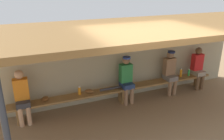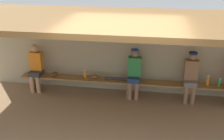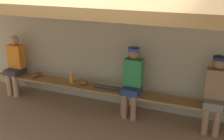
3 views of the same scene
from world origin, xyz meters
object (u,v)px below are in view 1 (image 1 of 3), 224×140
at_px(bench, 122,90).
at_px(baseball_bat, 115,88).
at_px(water_bottle_orange, 181,73).
at_px(baseball_glove_worn, 45,99).
at_px(water_bottle_clear, 80,91).
at_px(player_in_blue, 126,77).
at_px(player_in_red, 198,66).
at_px(player_in_white, 170,70).
at_px(player_with_sunglasses, 22,95).
at_px(water_bottle_blue, 189,72).
at_px(support_post, 7,135).
at_px(baseball_glove_tan, 89,91).

distance_m(bench, baseball_bat, 0.22).
height_order(water_bottle_orange, baseball_glove_worn, water_bottle_orange).
xyz_separation_m(water_bottle_clear, baseball_glove_worn, (-0.88, -0.00, -0.06)).
relative_size(water_bottle_clear, water_bottle_orange, 0.85).
relative_size(player_in_blue, baseball_bat, 1.50).
distance_m(player_in_blue, water_bottle_clear, 1.36).
bearing_deg(water_bottle_orange, baseball_glove_worn, -179.94).
height_order(player_in_blue, player_in_red, player_in_blue).
distance_m(player_in_blue, baseball_bat, 0.43).
bearing_deg(player_in_white, player_in_blue, 180.00).
bearing_deg(player_in_blue, player_with_sunglasses, -179.99).
bearing_deg(water_bottle_blue, water_bottle_clear, 179.56).
xyz_separation_m(player_in_blue, water_bottle_blue, (2.19, 0.01, -0.18)).
bearing_deg(baseball_glove_worn, support_post, 1.42).
distance_m(support_post, player_in_blue, 3.68).
bearing_deg(player_with_sunglasses, baseball_glove_worn, 3.66).
bearing_deg(water_bottle_orange, baseball_bat, -178.96).
height_order(player_with_sunglasses, water_bottle_blue, player_with_sunglasses).
height_order(water_bottle_clear, water_bottle_orange, water_bottle_orange).
bearing_deg(bench, baseball_glove_tan, 177.61).
height_order(support_post, bench, support_post).
bearing_deg(water_bottle_blue, player_with_sunglasses, -179.90).
bearing_deg(water_bottle_clear, player_in_red, -0.52).
distance_m(player_in_blue, baseball_glove_tan, 1.11).
distance_m(player_in_blue, player_in_red, 2.52).
height_order(baseball_glove_tan, baseball_bat, baseball_glove_tan).
distance_m(player_in_red, water_bottle_clear, 3.87).
bearing_deg(player_in_white, baseball_glove_tan, 179.20).
bearing_deg(water_bottle_orange, support_post, -156.41).
relative_size(water_bottle_blue, baseball_glove_worn, 0.95).
distance_m(water_bottle_clear, water_bottle_blue, 3.54).
relative_size(support_post, baseball_glove_tan, 9.17).
bearing_deg(support_post, baseball_bat, 38.34).
relative_size(player_in_blue, water_bottle_clear, 5.93).
relative_size(player_in_blue, water_bottle_orange, 5.02).
height_order(player_in_white, baseball_bat, player_in_white).
height_order(water_bottle_clear, baseball_bat, water_bottle_clear).
distance_m(water_bottle_orange, water_bottle_blue, 0.29).
xyz_separation_m(player_in_red, water_bottle_blue, (-0.33, 0.01, -0.16)).
xyz_separation_m(player_in_red, baseball_bat, (-2.87, -0.00, -0.24)).
relative_size(player_in_white, water_bottle_clear, 5.93).
xyz_separation_m(baseball_glove_tan, baseball_glove_worn, (-1.15, -0.00, 0.00)).
bearing_deg(baseball_bat, water_bottle_orange, 0.45).
xyz_separation_m(player_in_white, baseball_glove_tan, (-2.54, 0.04, -0.24)).
relative_size(water_bottle_clear, baseball_glove_tan, 0.94).
relative_size(water_bottle_clear, baseball_glove_worn, 0.94).
bearing_deg(support_post, water_bottle_blue, 22.14).
bearing_deg(baseball_bat, player_with_sunglasses, 179.34).
relative_size(player_in_white, player_with_sunglasses, 1.01).
distance_m(player_in_white, baseball_bat, 1.82).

